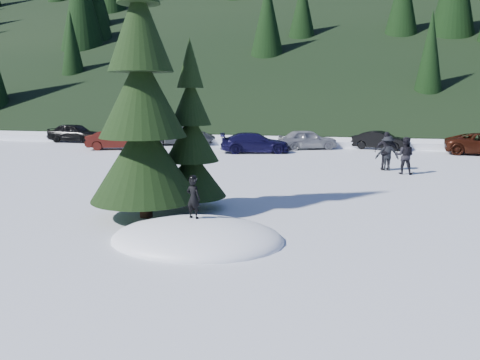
% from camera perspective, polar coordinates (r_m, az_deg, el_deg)
% --- Properties ---
extents(ground, '(200.00, 200.00, 0.00)m').
position_cam_1_polar(ground, '(12.06, -5.23, -7.25)').
color(ground, white).
rests_on(ground, ground).
extents(snow_mound, '(4.48, 3.52, 0.96)m').
position_cam_1_polar(snow_mound, '(12.06, -5.23, -7.25)').
color(snow_mound, white).
rests_on(snow_mound, ground).
extents(forest_hillside, '(200.00, 60.00, 25.00)m').
position_cam_1_polar(forest_hillside, '(65.62, 10.10, 17.93)').
color(forest_hillside, black).
rests_on(forest_hillside, ground).
extents(spruce_tall, '(3.20, 3.20, 8.60)m').
position_cam_1_polar(spruce_tall, '(13.98, -11.83, 8.83)').
color(spruce_tall, black).
rests_on(spruce_tall, ground).
extents(spruce_short, '(2.20, 2.20, 5.37)m').
position_cam_1_polar(spruce_short, '(14.99, -5.94, 4.41)').
color(spruce_short, black).
rests_on(spruce_short, ground).
extents(child_skier, '(0.44, 0.34, 1.06)m').
position_cam_1_polar(child_skier, '(12.14, -5.71, -2.20)').
color(child_skier, black).
rests_on(child_skier, snow_mound).
extents(adult_0, '(0.95, 0.81, 1.73)m').
position_cam_1_polar(adult_0, '(23.01, 19.45, 2.82)').
color(adult_0, black).
rests_on(adult_0, ground).
extents(adult_1, '(1.11, 0.46, 1.88)m').
position_cam_1_polar(adult_1, '(23.88, 17.42, 3.38)').
color(adult_1, black).
rests_on(adult_1, ground).
extents(adult_2, '(1.15, 0.72, 1.70)m').
position_cam_1_polar(adult_2, '(23.90, 17.52, 3.16)').
color(adult_2, black).
rests_on(adult_2, ground).
extents(car_0, '(4.43, 2.04, 1.47)m').
position_cam_1_polar(car_0, '(38.80, -19.47, 5.45)').
color(car_0, black).
rests_on(car_0, ground).
extents(car_1, '(4.25, 2.58, 1.32)m').
position_cam_1_polar(car_1, '(32.79, -14.75, 4.78)').
color(car_1, '#3F100B').
rests_on(car_1, ground).
extents(car_2, '(5.26, 3.33, 1.35)m').
position_cam_1_polar(car_2, '(35.08, -6.96, 5.41)').
color(car_2, '#424649').
rests_on(car_2, ground).
extents(car_3, '(4.73, 2.88, 1.28)m').
position_cam_1_polar(car_3, '(29.88, 1.83, 4.57)').
color(car_3, '#110E34').
rests_on(car_3, ground).
extents(car_4, '(4.28, 2.94, 1.35)m').
position_cam_1_polar(car_4, '(32.16, 8.22, 4.94)').
color(car_4, gray).
rests_on(car_4, ground).
extents(car_5, '(3.93, 2.34, 1.22)m').
position_cam_1_polar(car_5, '(33.11, 16.76, 4.65)').
color(car_5, black).
rests_on(car_5, ground).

